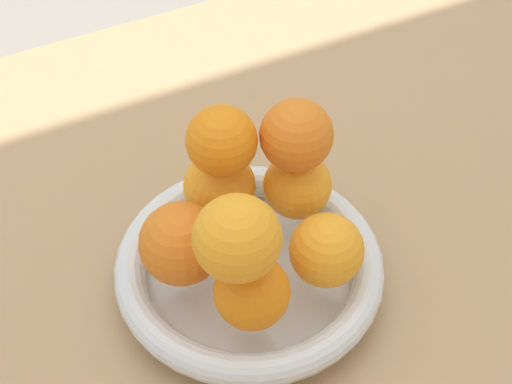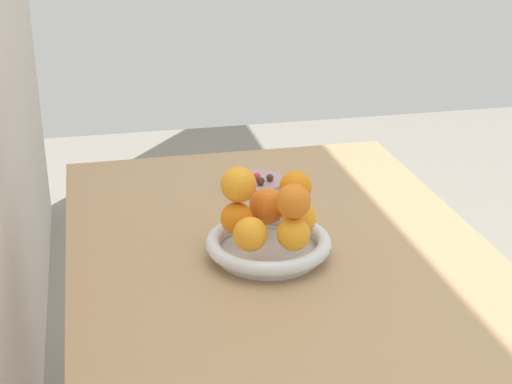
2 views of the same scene
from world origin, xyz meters
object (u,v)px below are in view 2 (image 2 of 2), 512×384
at_px(dining_table, 283,298).
at_px(candy_dish, 256,184).
at_px(candy_ball_1, 270,178).
at_px(orange_7, 296,187).
at_px(orange_5, 291,202).
at_px(candy_ball_3, 261,181).
at_px(orange_4, 250,234).
at_px(orange_1, 299,217).
at_px(orange_3, 237,218).
at_px(orange_0, 292,234).
at_px(candy_ball_4, 256,175).
at_px(candy_ball_2, 251,179).
at_px(fruit_bowl, 269,246).
at_px(orange_6, 239,185).
at_px(candy_ball_0, 257,176).
at_px(orange_2, 267,206).

distance_m(dining_table, candy_dish, 0.33).
bearing_deg(candy_ball_1, orange_7, 175.07).
height_order(dining_table, orange_5, orange_5).
bearing_deg(candy_ball_3, orange_7, 179.74).
height_order(candy_dish, orange_4, orange_4).
distance_m(candy_dish, orange_5, 0.38).
xyz_separation_m(dining_table, orange_1, (0.00, -0.03, 0.16)).
bearing_deg(orange_3, orange_0, -136.26).
xyz_separation_m(candy_dish, candy_ball_4, (0.01, -0.00, 0.02)).
relative_size(candy_dish, candy_ball_3, 7.15).
xyz_separation_m(candy_dish, candy_ball_1, (-0.02, -0.03, 0.02)).
relative_size(orange_1, candy_ball_2, 4.24).
relative_size(fruit_bowl, candy_ball_4, 14.97).
height_order(orange_0, orange_3, same).
bearing_deg(orange_5, orange_3, 44.15).
distance_m(orange_7, candy_ball_3, 0.29).
bearing_deg(candy_ball_3, candy_ball_1, -54.85).
distance_m(orange_6, candy_ball_2, 0.30).
bearing_deg(dining_table, orange_7, -92.18).
height_order(candy_ball_1, candy_ball_3, candy_ball_3).
xyz_separation_m(orange_4, candy_ball_0, (0.35, -0.09, -0.04)).
xyz_separation_m(candy_ball_1, candy_ball_3, (-0.02, 0.02, 0.00)).
bearing_deg(candy_ball_3, dining_table, 175.94).
bearing_deg(candy_dish, dining_table, 176.77).
relative_size(orange_2, candy_ball_2, 4.64).
relative_size(orange_6, candy_ball_2, 4.39).
xyz_separation_m(orange_4, candy_ball_2, (0.34, -0.08, -0.04)).
bearing_deg(candy_ball_2, orange_6, 163.34).
relative_size(fruit_bowl, orange_4, 3.79).
relative_size(candy_ball_3, candy_ball_4, 1.16).
distance_m(orange_7, candy_ball_0, 0.32).
relative_size(orange_5, orange_7, 1.04).
xyz_separation_m(fruit_bowl, orange_0, (-0.05, -0.03, 0.05)).
bearing_deg(orange_1, orange_3, 79.45).
xyz_separation_m(orange_7, candy_ball_4, (0.32, 0.00, -0.10)).
height_order(candy_dish, orange_7, orange_7).
bearing_deg(orange_6, orange_1, -105.49).
relative_size(candy_dish, orange_6, 1.96).
bearing_deg(orange_7, orange_5, 157.36).
bearing_deg(orange_7, candy_ball_4, 0.15).
height_order(candy_dish, orange_0, orange_0).
height_order(orange_5, candy_ball_2, orange_5).
height_order(orange_1, candy_ball_4, orange_1).
distance_m(candy_dish, candy_ball_1, 0.04).
distance_m(orange_0, candy_ball_3, 0.34).
bearing_deg(fruit_bowl, orange_0, -154.04).
height_order(orange_0, orange_1, orange_1).
xyz_separation_m(orange_0, orange_3, (0.08, 0.08, -0.00)).
bearing_deg(orange_3, fruit_bowl, -118.04).
height_order(dining_table, orange_4, orange_4).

